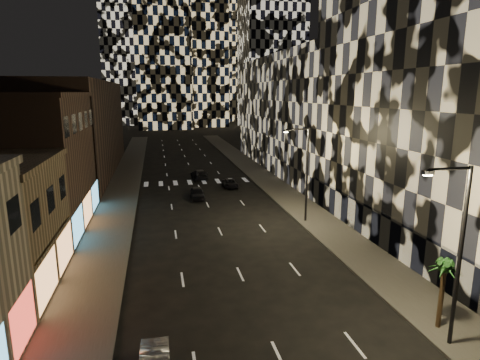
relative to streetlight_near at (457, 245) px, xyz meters
name	(u,v)px	position (x,y,z in m)	size (l,w,h in m)	color
sidewalk_left	(124,185)	(-18.35, 40.00, -5.28)	(4.00, 120.00, 0.15)	#47443F
sidewalk_right	(265,178)	(1.65, 40.00, -5.28)	(4.00, 120.00, 0.15)	#47443F
curb_left	(139,184)	(-16.25, 40.00, -5.28)	(0.20, 120.00, 0.15)	#4C4C47
curb_right	(251,179)	(-0.45, 40.00, -5.28)	(0.20, 120.00, 0.15)	#4C4C47
retail_brown	(26,165)	(-25.35, 23.50, 0.65)	(10.00, 15.00, 12.00)	#473228
retail_filler_left	(78,128)	(-25.35, 50.00, 1.65)	(10.00, 40.00, 14.00)	#473228
midrise_right	(461,109)	(11.65, 14.50, 5.65)	(16.00, 25.00, 22.00)	#232326
midrise_base	(370,222)	(3.95, 14.50, -3.85)	(0.60, 25.00, 3.00)	#383838
midrise_filler_right	(314,114)	(11.65, 47.00, 3.65)	(16.00, 40.00, 18.00)	#232326
streetlight_near	(457,245)	(0.00, 0.00, 0.00)	(2.55, 0.25, 9.00)	black
streetlight_far	(305,168)	(0.00, 20.00, 0.00)	(2.55, 0.25, 9.00)	black
car_dark_midlane	(197,193)	(-9.21, 30.83, -4.67)	(1.62, 4.04, 1.38)	black
car_dark_oncoming	(199,174)	(-7.83, 41.91, -4.66)	(1.95, 4.79, 1.39)	black
car_dark_rightlane	(230,183)	(-4.35, 35.80, -4.82)	(1.77, 3.84, 1.07)	black
palm_tree	(444,271)	(0.65, 1.36, -2.03)	(1.97, 1.93, 3.85)	#47331E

